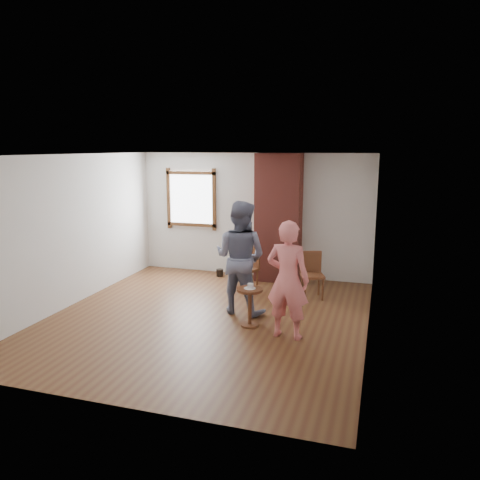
{
  "coord_description": "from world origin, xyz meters",
  "views": [
    {
      "loc": [
        2.61,
        -6.71,
        2.71
      ],
      "look_at": [
        0.3,
        0.8,
        1.15
      ],
      "focal_mm": 35.0,
      "sensor_mm": 36.0,
      "label": 1
    }
  ],
  "objects_px": {
    "side_table": "(250,301)",
    "person_pink": "(288,280)",
    "man": "(240,257)",
    "dining_chair_right": "(312,272)",
    "stoneware_crock": "(236,267)",
    "dining_chair_left": "(247,266)"
  },
  "relations": [
    {
      "from": "dining_chair_right",
      "to": "person_pink",
      "type": "height_order",
      "value": "person_pink"
    },
    {
      "from": "dining_chair_right",
      "to": "stoneware_crock",
      "type": "bearing_deg",
      "value": 133.85
    },
    {
      "from": "stoneware_crock",
      "to": "man",
      "type": "height_order",
      "value": "man"
    },
    {
      "from": "stoneware_crock",
      "to": "dining_chair_left",
      "type": "height_order",
      "value": "dining_chair_left"
    },
    {
      "from": "dining_chair_right",
      "to": "side_table",
      "type": "xyz_separation_m",
      "value": [
        -0.69,
        -1.71,
        -0.07
      ]
    },
    {
      "from": "person_pink",
      "to": "stoneware_crock",
      "type": "bearing_deg",
      "value": -52.75
    },
    {
      "from": "dining_chair_left",
      "to": "side_table",
      "type": "height_order",
      "value": "dining_chair_left"
    },
    {
      "from": "stoneware_crock",
      "to": "side_table",
      "type": "xyz_separation_m",
      "value": [
        1.02,
        -2.53,
        0.18
      ]
    },
    {
      "from": "person_pink",
      "to": "dining_chair_left",
      "type": "bearing_deg",
      "value": -52.83
    },
    {
      "from": "dining_chair_left",
      "to": "person_pink",
      "type": "xyz_separation_m",
      "value": [
        1.17,
        -1.97,
        0.38
      ]
    },
    {
      "from": "dining_chair_left",
      "to": "person_pink",
      "type": "height_order",
      "value": "person_pink"
    },
    {
      "from": "stoneware_crock",
      "to": "dining_chair_right",
      "type": "height_order",
      "value": "dining_chair_right"
    },
    {
      "from": "man",
      "to": "stoneware_crock",
      "type": "bearing_deg",
      "value": -59.82
    },
    {
      "from": "stoneware_crock",
      "to": "dining_chair_right",
      "type": "relative_size",
      "value": 0.53
    },
    {
      "from": "stoneware_crock",
      "to": "dining_chair_left",
      "type": "xyz_separation_m",
      "value": [
        0.48,
        -0.81,
        0.26
      ]
    },
    {
      "from": "side_table",
      "to": "person_pink",
      "type": "relative_size",
      "value": 0.35
    },
    {
      "from": "side_table",
      "to": "person_pink",
      "type": "bearing_deg",
      "value": -21.67
    },
    {
      "from": "dining_chair_left",
      "to": "dining_chair_right",
      "type": "height_order",
      "value": "dining_chair_left"
    },
    {
      "from": "side_table",
      "to": "man",
      "type": "distance_m",
      "value": 0.84
    },
    {
      "from": "dining_chair_right",
      "to": "person_pink",
      "type": "distance_m",
      "value": 2.0
    },
    {
      "from": "man",
      "to": "side_table",
      "type": "bearing_deg",
      "value": 130.75
    },
    {
      "from": "man",
      "to": "dining_chair_left",
      "type": "bearing_deg",
      "value": -68.96
    }
  ]
}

